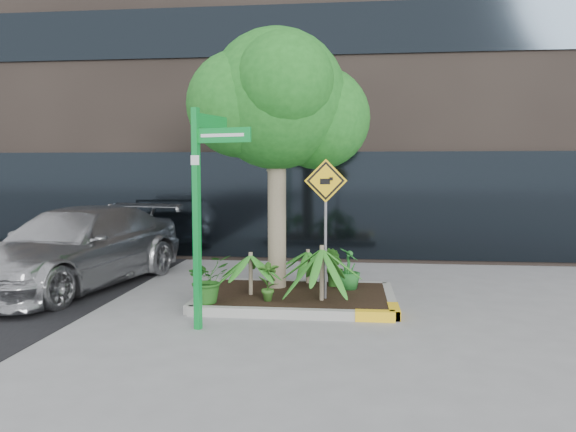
# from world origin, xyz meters

# --- Properties ---
(ground) EXTENTS (80.00, 80.00, 0.00)m
(ground) POSITION_xyz_m (0.00, 0.00, 0.00)
(ground) COLOR gray
(ground) RESTS_ON ground
(planter) EXTENTS (3.35, 2.36, 0.15)m
(planter) POSITION_xyz_m (0.23, 0.27, 0.10)
(planter) COLOR #9E9E99
(planter) RESTS_ON ground
(tree) EXTENTS (3.21, 2.84, 4.81)m
(tree) POSITION_xyz_m (-0.20, 0.81, 3.51)
(tree) COLOR gray
(tree) RESTS_ON ground
(palm_front) EXTENTS (1.02, 1.02, 1.13)m
(palm_front) POSITION_xyz_m (0.66, -0.17, 1.00)
(palm_front) COLOR gray
(palm_front) RESTS_ON ground
(palm_left) EXTENTS (0.82, 0.82, 0.91)m
(palm_left) POSITION_xyz_m (-0.56, 0.11, 0.83)
(palm_left) COLOR gray
(palm_left) RESTS_ON ground
(palm_back) EXTENTS (0.72, 0.72, 0.79)m
(palm_back) POSITION_xyz_m (0.33, 1.20, 0.74)
(palm_back) COLOR gray
(palm_back) RESTS_ON ground
(parked_car) EXTENTS (3.16, 5.61, 1.54)m
(parked_car) POSITION_xyz_m (-4.15, 1.06, 0.77)
(parked_car) COLOR #A8A9AD
(parked_car) RESTS_ON ground
(shrub_a) EXTENTS (0.98, 0.98, 0.77)m
(shrub_a) POSITION_xyz_m (-1.15, -0.54, 0.53)
(shrub_a) COLOR #1F5618
(shrub_a) RESTS_ON planter
(shrub_b) EXTENTS (0.48, 0.48, 0.73)m
(shrub_b) POSITION_xyz_m (1.10, 0.75, 0.52)
(shrub_b) COLOR #1F6724
(shrub_b) RESTS_ON planter
(shrub_c) EXTENTS (0.40, 0.40, 0.66)m
(shrub_c) POSITION_xyz_m (-0.20, -0.31, 0.48)
(shrub_c) COLOR #31661F
(shrub_c) RESTS_ON planter
(shrub_d) EXTENTS (0.49, 0.49, 0.72)m
(shrub_d) POSITION_xyz_m (0.85, 0.92, 0.51)
(shrub_d) COLOR #29661D
(shrub_d) RESTS_ON planter
(street_sign_post) EXTENTS (0.90, 1.09, 3.14)m
(street_sign_post) POSITION_xyz_m (-0.97, -1.46, 1.94)
(street_sign_post) COLOR #0D9233
(street_sign_post) RESTS_ON ground
(cattle_sign) EXTENTS (0.69, 0.18, 2.30)m
(cattle_sign) POSITION_xyz_m (0.71, -0.05, 1.70)
(cattle_sign) COLOR slate
(cattle_sign) RESTS_ON ground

